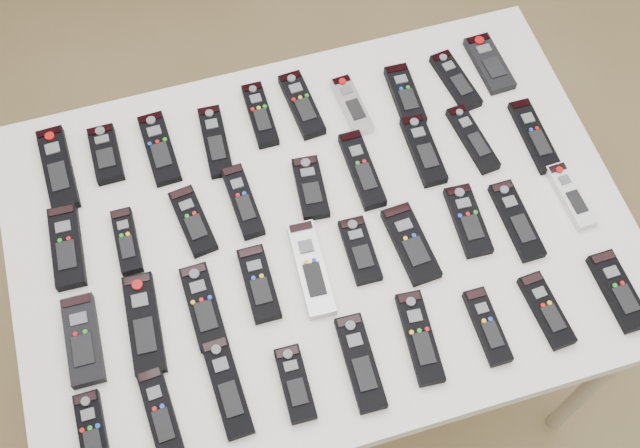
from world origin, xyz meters
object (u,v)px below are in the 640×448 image
object	(u,v)px
remote_19	(83,340)
remote_31	(227,387)
remote_14	(311,188)
remote_16	(423,150)
remote_33	(360,363)
remote_1	(106,154)
remote_22	(259,284)
remote_25	(411,244)
remote_0	(58,169)
remote_7	(405,95)
remote_6	(352,105)
remote_24	(360,250)
remote_5	(302,105)
remote_11	(127,241)
remote_10	(67,247)
remote_9	(489,64)
remote_2	(159,149)
remote_32	(295,384)
remote_23	(311,269)
table	(320,241)
remote_12	(193,221)
remote_20	(144,324)
remote_29	(93,434)
remote_18	(534,136)
remote_37	(618,291)
remote_26	(468,221)
remote_3	(215,141)
remote_28	(571,196)
remote_8	(455,81)
remote_34	(420,338)
remote_36	(546,310)
remote_15	(362,170)
remote_21	(203,307)
remote_17	(473,139)
remote_27	(517,220)
remote_4	(260,115)
remote_30	(161,414)

from	to	relation	value
remote_19	remote_31	xyz separation A→B (m)	(0.24, -0.17, -0.00)
remote_14	remote_16	xyz separation A→B (m)	(0.26, 0.02, 0.00)
remote_33	remote_1	bearing A→B (deg)	124.53
remote_22	remote_25	bearing A→B (deg)	0.32
remote_0	remote_7	xyz separation A→B (m)	(0.77, -0.03, -0.00)
remote_16	remote_31	bearing A→B (deg)	-142.52
remote_6	remote_24	xyz separation A→B (m)	(-0.09, -0.34, -0.00)
remote_5	remote_11	distance (m)	0.48
remote_22	remote_10	bearing A→B (deg)	152.35
remote_9	remote_19	distance (m)	1.06
remote_2	remote_16	distance (m)	0.56
remote_32	remote_23	bearing A→B (deg)	68.08
table	remote_19	bearing A→B (deg)	-168.03
remote_12	remote_20	distance (m)	0.24
remote_23	remote_31	bearing A→B (deg)	-136.19
table	remote_23	size ratio (longest dim) A/B	6.12
remote_5	remote_11	size ratio (longest dim) A/B	1.19
remote_0	remote_29	distance (m)	0.57
remote_18	remote_37	world-z (taller)	remote_37
remote_0	remote_26	bearing A→B (deg)	-26.98
remote_1	remote_25	size ratio (longest dim) A/B	0.79
remote_3	remote_29	size ratio (longest dim) A/B	1.15
remote_3	remote_28	xyz separation A→B (m)	(0.67, -0.34, 0.00)
remote_0	remote_6	size ratio (longest dim) A/B	1.32
remote_8	remote_22	bearing A→B (deg)	-155.15
remote_14	remote_34	bearing A→B (deg)	-68.80
remote_1	remote_6	world-z (taller)	same
remote_34	remote_28	bearing A→B (deg)	30.99
remote_31	remote_36	bearing A→B (deg)	-4.92
remote_12	remote_26	distance (m)	0.56
remote_1	remote_19	world-z (taller)	same
remote_15	remote_11	bearing A→B (deg)	-177.61
remote_12	remote_7	bearing A→B (deg)	10.89
remote_18	remote_37	size ratio (longest dim) A/B	1.11
remote_10	remote_16	distance (m)	0.76
remote_0	remote_5	bearing A→B (deg)	-0.85
remote_14	remote_28	world-z (taller)	remote_14
remote_21	remote_11	bearing A→B (deg)	121.31
remote_0	remote_17	xyz separation A→B (m)	(0.87, -0.18, -0.00)
remote_2	remote_24	world-z (taller)	same
remote_12	remote_34	size ratio (longest dim) A/B	0.85
remote_19	remote_21	distance (m)	0.23
remote_18	remote_19	size ratio (longest dim) A/B	1.04
table	remote_20	xyz separation A→B (m)	(-0.38, -0.11, 0.07)
remote_3	remote_27	bearing A→B (deg)	-30.66
remote_17	remote_26	xyz separation A→B (m)	(-0.08, -0.18, -0.00)
remote_18	remote_37	xyz separation A→B (m)	(0.01, -0.38, 0.00)
remote_2	remote_4	xyz separation A→B (m)	(0.23, 0.02, 0.00)
remote_1	remote_10	bearing A→B (deg)	-119.77
remote_30	remote_18	bearing A→B (deg)	18.43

